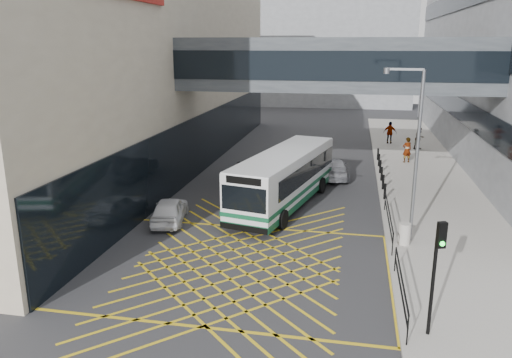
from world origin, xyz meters
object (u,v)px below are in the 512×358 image
Objects in this scene: pedestrian_b at (419,138)px; car_silver at (334,168)px; pedestrian_a at (407,150)px; car_white at (170,210)px; traffic_light at (437,263)px; pedestrian_c at (390,133)px; car_dark at (251,173)px; street_lamp at (414,146)px; litter_bin at (404,234)px; bus at (285,177)px.

car_silver is at bearing -156.23° from pedestrian_b.
pedestrian_a is at bearing -139.01° from pedestrian_b.
car_white is 1.11× the size of traffic_light.
traffic_light reaches higher than pedestrian_b.
car_white is at bearing 71.80° from pedestrian_c.
street_lamp is at bearing 134.90° from car_dark.
pedestrian_c is at bearing 88.11° from litter_bin.
car_white is at bearing -158.24° from pedestrian_b.
litter_bin is 0.50× the size of pedestrian_a.
pedestrian_c reaches higher than pedestrian_a.
pedestrian_c is (-0.78, 7.22, 0.02)m from pedestrian_a.
litter_bin is at bearing -131.23° from pedestrian_b.
bus is 1.45× the size of street_lamp.
bus is 2.69× the size of car_white.
street_lamp reaches higher than traffic_light.
pedestrian_c is (0.63, 22.84, -3.33)m from street_lamp.
car_silver is 1.21× the size of traffic_light.
car_white is 0.85× the size of car_dark.
street_lamp is (8.82, -8.10, 3.70)m from car_dark.
pedestrian_a is 7.27m from pedestrian_c.
litter_bin is 23.45m from pedestrian_c.
litter_bin is (3.55, -11.30, -0.06)m from car_silver.
car_dark is (2.56, 7.60, 0.10)m from car_white.
traffic_light is 30.73m from pedestrian_c.
car_silver is 19.01m from traffic_light.
bus is at bearing 62.85° from car_silver.
bus is at bearing 80.04° from pedestrian_c.
litter_bin is at bearing 101.04° from car_silver.
car_white is at bearing -176.66° from street_lamp.
car_silver is at bearing -155.51° from car_dark.
car_silver reaches higher than litter_bin.
car_white is at bearing -131.14° from bus.
street_lamp is at bearing 61.65° from pedestrian_a.
street_lamp is at bearing -131.05° from pedestrian_b.
car_silver is (5.12, 2.61, -0.06)m from car_dark.
traffic_light is at bearing 116.39° from car_dark.
litter_bin is 0.51× the size of pedestrian_b.
traffic_light is 23.55m from pedestrian_a.
traffic_light is at bearing 132.84° from car_white.
street_lamp reaches higher than pedestrian_a.
pedestrian_c reaches higher than litter_bin.
bus is 5.94× the size of pedestrian_b.
car_dark is 5.05× the size of litter_bin.
pedestrian_b is 0.96× the size of pedestrian_c.
car_white is 11.29m from litter_bin.
pedestrian_c reaches higher than car_dark.
pedestrian_b is (11.69, 12.72, 0.34)m from car_dark.
pedestrian_a is at bearing 90.71° from street_lamp.
pedestrian_b is at bearing 148.03° from pedestrian_c.
pedestrian_a is (10.22, 7.52, 0.35)m from car_dark.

